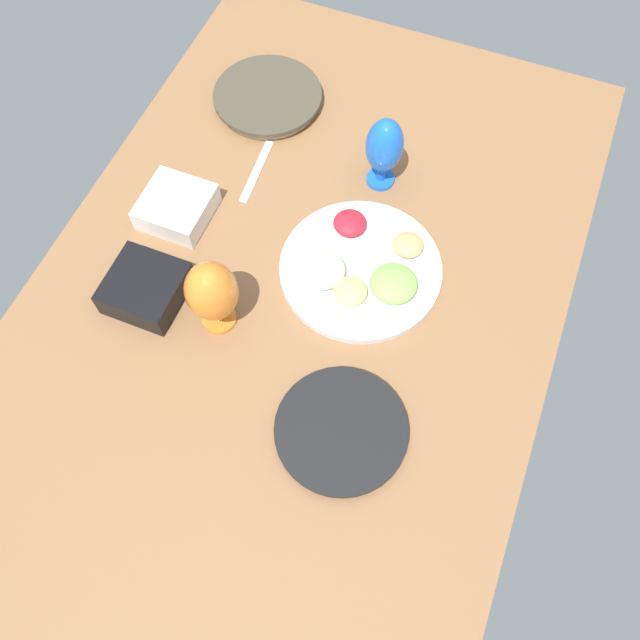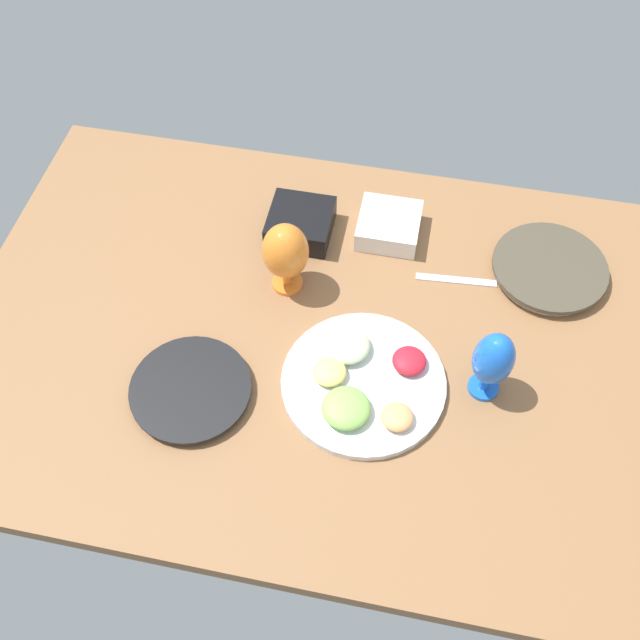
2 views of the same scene
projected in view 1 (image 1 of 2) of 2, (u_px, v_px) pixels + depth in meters
ground_plane at (299, 291)px, 138.03cm from camera, size 160.00×104.00×4.00cm
dinner_plate_left at (268, 98)px, 157.79cm from camera, size 25.54×25.54×2.97cm
dinner_plate_right at (341, 431)px, 121.17cm from camera, size 24.40×24.40×2.23cm
fruit_platter at (361, 269)px, 136.12cm from camera, size 33.25×33.25×5.33cm
hurricane_glass_orange at (212, 292)px, 123.09cm from camera, size 9.97×9.97×18.13cm
hurricane_glass_blue at (384, 148)px, 139.08cm from camera, size 7.97×7.97×18.04cm
square_bowl_black at (145, 287)px, 132.26cm from camera, size 14.37×14.37×6.04cm
square_bowl_white at (176, 206)px, 141.75cm from camera, size 13.95×13.95×5.31cm
fork_by_left_plate at (257, 171)px, 149.47cm from camera, size 18.08×3.14×0.60cm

